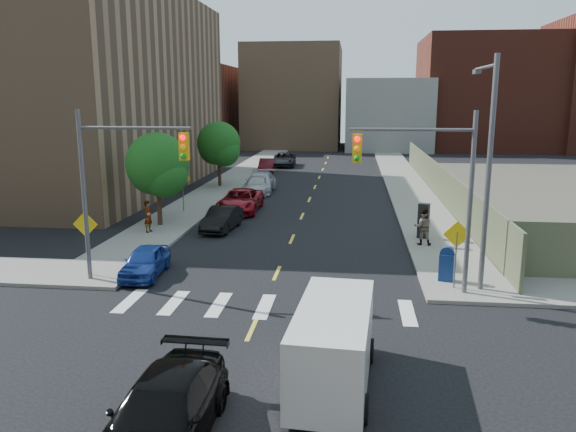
% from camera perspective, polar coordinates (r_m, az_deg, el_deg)
% --- Properties ---
extents(ground, '(160.00, 160.00, 0.00)m').
position_cam_1_polar(ground, '(17.05, -4.87, -13.98)').
color(ground, black).
rests_on(ground, ground).
extents(sidewalk_nw, '(3.50, 73.00, 0.15)m').
position_cam_1_polar(sidewalk_nw, '(58.03, -4.28, 4.61)').
color(sidewalk_nw, gray).
rests_on(sidewalk_nw, ground).
extents(sidewalk_ne, '(3.50, 73.00, 0.15)m').
position_cam_1_polar(sidewalk_ne, '(57.18, 11.21, 4.31)').
color(sidewalk_ne, gray).
rests_on(sidewalk_ne, ground).
extents(fence_north, '(0.12, 44.00, 2.50)m').
position_cam_1_polar(fence_north, '(43.93, 15.02, 3.43)').
color(fence_north, '#666C4C').
rests_on(fence_north, ground).
extents(building_nw, '(22.00, 30.00, 16.00)m').
position_cam_1_polar(building_nw, '(51.57, -23.07, 11.63)').
color(building_nw, '#8C6B4C').
rests_on(building_nw, ground).
extents(bg_bldg_west, '(14.00, 18.00, 12.00)m').
position_cam_1_polar(bg_bldg_west, '(88.67, -10.04, 10.83)').
color(bg_bldg_west, '#592319').
rests_on(bg_bldg_west, ground).
extents(bg_bldg_midwest, '(14.00, 16.00, 15.00)m').
position_cam_1_polar(bg_bldg_midwest, '(87.49, 0.63, 11.98)').
color(bg_bldg_midwest, '#8C6B4C').
rests_on(bg_bldg_midwest, ground).
extents(bg_bldg_center, '(12.00, 16.00, 10.00)m').
position_cam_1_polar(bg_bldg_center, '(85.19, 10.04, 10.12)').
color(bg_bldg_center, gray).
rests_on(bg_bldg_center, ground).
extents(bg_bldg_east, '(18.00, 18.00, 16.00)m').
position_cam_1_polar(bg_bldg_east, '(89.03, 19.26, 11.65)').
color(bg_bldg_east, '#592319').
rests_on(bg_bldg_east, ground).
extents(signal_nw, '(4.59, 0.30, 7.00)m').
position_cam_1_polar(signal_nw, '(23.10, -16.80, 4.19)').
color(signal_nw, '#59595E').
rests_on(signal_nw, ground).
extents(signal_ne, '(4.59, 0.30, 7.00)m').
position_cam_1_polar(signal_ne, '(21.40, 14.18, 3.75)').
color(signal_ne, '#59595E').
rests_on(signal_ne, ground).
extents(streetlight_ne, '(0.25, 3.70, 9.00)m').
position_cam_1_polar(streetlight_ne, '(22.59, 19.58, 5.61)').
color(streetlight_ne, '#59595E').
rests_on(streetlight_ne, ground).
extents(warn_sign_nw, '(1.06, 0.06, 2.83)m').
position_cam_1_polar(warn_sign_nw, '(24.75, -19.86, -1.49)').
color(warn_sign_nw, '#59595E').
rests_on(warn_sign_nw, ground).
extents(warn_sign_ne, '(1.06, 0.06, 2.83)m').
position_cam_1_polar(warn_sign_ne, '(22.56, 16.75, -2.55)').
color(warn_sign_ne, '#59595E').
rests_on(warn_sign_ne, ground).
extents(warn_sign_midwest, '(1.06, 0.06, 2.83)m').
position_cam_1_polar(warn_sign_midwest, '(37.09, -10.65, 3.29)').
color(warn_sign_midwest, '#59595E').
rests_on(warn_sign_midwest, ground).
extents(tree_west_near, '(3.66, 3.64, 5.52)m').
position_cam_1_polar(tree_west_near, '(33.24, -13.09, 4.78)').
color(tree_west_near, '#332114').
rests_on(tree_west_near, ground).
extents(tree_west_far, '(3.66, 3.64, 5.52)m').
position_cam_1_polar(tree_west_far, '(47.56, -7.03, 7.07)').
color(tree_west_far, '#332114').
rests_on(tree_west_far, ground).
extents(parked_car_blue, '(1.74, 3.80, 1.26)m').
position_cam_1_polar(parked_car_blue, '(24.62, -14.30, -4.50)').
color(parked_car_blue, navy).
rests_on(parked_car_blue, ground).
extents(parked_car_black, '(1.77, 4.15, 1.33)m').
position_cam_1_polar(parked_car_black, '(32.23, -6.72, -0.28)').
color(parked_car_black, black).
rests_on(parked_car_black, ground).
extents(parked_car_red, '(2.53, 5.40, 1.49)m').
position_cam_1_polar(parked_car_red, '(37.29, -4.87, 1.56)').
color(parked_car_red, maroon).
rests_on(parked_car_red, ground).
extents(parked_car_silver, '(2.36, 5.52, 1.58)m').
position_cam_1_polar(parked_car_silver, '(45.05, -2.85, 3.44)').
color(parked_car_silver, '#ACADB4').
rests_on(parked_car_silver, ground).
extents(parked_car_white, '(1.80, 4.41, 1.50)m').
position_cam_1_polar(parked_car_white, '(43.84, -3.12, 3.14)').
color(parked_car_white, '#B8B8B8').
rests_on(parked_car_white, ground).
extents(parked_car_maroon, '(1.76, 4.30, 1.38)m').
position_cam_1_polar(parked_car_maroon, '(56.98, -2.17, 5.13)').
color(parked_car_maroon, '#470E14').
rests_on(parked_car_maroon, ground).
extents(parked_car_grey, '(2.73, 5.45, 1.48)m').
position_cam_1_polar(parked_car_grey, '(62.21, -0.44, 5.76)').
color(parked_car_grey, black).
rests_on(parked_car_grey, ground).
extents(black_sedan, '(2.22, 5.14, 1.47)m').
position_cam_1_polar(black_sedan, '(13.15, -12.59, -19.02)').
color(black_sedan, black).
rests_on(black_sedan, ground).
extents(cargo_van, '(2.28, 4.91, 2.20)m').
position_cam_1_polar(cargo_van, '(15.15, 4.67, -12.63)').
color(cargo_van, silver).
rests_on(cargo_van, ground).
extents(mailbox, '(0.67, 0.57, 1.42)m').
position_cam_1_polar(mailbox, '(23.66, 15.81, -4.73)').
color(mailbox, navy).
rests_on(mailbox, sidewalk_ne).
extents(payphone, '(0.67, 0.61, 1.85)m').
position_cam_1_polar(payphone, '(30.46, 13.60, -0.46)').
color(payphone, black).
rests_on(payphone, sidewalk_ne).
extents(pedestrian_west, '(0.52, 0.70, 1.76)m').
position_cam_1_polar(pedestrian_west, '(31.82, -14.00, -0.04)').
color(pedestrian_west, gray).
rests_on(pedestrian_west, sidewalk_nw).
extents(pedestrian_east, '(0.95, 0.76, 1.86)m').
position_cam_1_polar(pedestrian_east, '(29.02, 13.55, -1.06)').
color(pedestrian_east, gray).
rests_on(pedestrian_east, sidewalk_ne).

